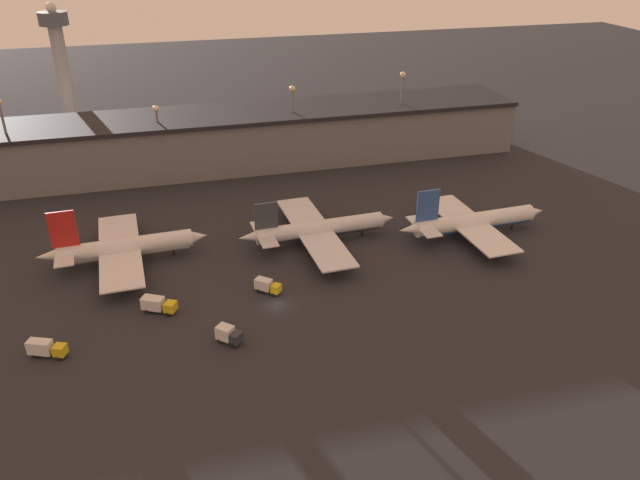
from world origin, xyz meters
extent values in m
plane|color=#26262B|center=(0.00, 0.00, 0.00)|extent=(600.00, 600.00, 0.00)
cube|color=slate|center=(0.00, 79.66, 7.57)|extent=(181.67, 22.39, 15.14)
cube|color=black|center=(0.00, 79.66, 15.74)|extent=(181.67, 24.39, 1.20)
cylinder|color=silver|center=(-28.10, 25.67, 3.74)|extent=(28.47, 5.30, 3.94)
cylinder|color=silver|center=(-28.10, 25.67, 3.05)|extent=(27.02, 4.64, 3.35)
cone|color=silver|center=(-12.78, 26.41, 3.74)|extent=(4.90, 3.96, 3.74)
cone|color=silver|center=(-43.62, 24.92, 4.04)|extent=(6.06, 3.63, 3.35)
cube|color=red|center=(-39.98, 25.10, 9.75)|extent=(5.53, 0.66, 8.07)
cube|color=silver|center=(-40.54, 25.07, 4.33)|extent=(4.55, 12.92, 0.24)
cube|color=silver|center=(-29.52, 25.60, 3.25)|extent=(10.36, 35.78, 0.36)
cylinder|color=gray|center=(-29.14, 35.54, 1.92)|extent=(4.43, 2.37, 2.17)
cylinder|color=gray|center=(-28.19, 15.74, 1.92)|extent=(4.43, 2.37, 2.17)
cylinder|color=black|center=(-18.20, 26.15, 0.89)|extent=(0.50, 0.50, 1.77)
cylinder|color=black|center=(-29.59, 27.17, 0.89)|extent=(0.50, 0.50, 1.77)
cylinder|color=black|center=(-29.44, 24.03, 0.89)|extent=(0.50, 0.50, 1.77)
cylinder|color=silver|center=(15.23, 23.73, 3.56)|extent=(30.34, 5.20, 3.75)
cylinder|color=#333842|center=(15.23, 23.73, 2.91)|extent=(28.81, 4.57, 3.19)
cone|color=silver|center=(31.43, 24.52, 3.56)|extent=(4.67, 3.78, 3.56)
cone|color=silver|center=(-1.16, 22.94, 3.84)|extent=(5.77, 3.46, 3.19)
cube|color=#333842|center=(2.56, 23.12, 8.53)|extent=(5.26, 0.65, 6.18)
cube|color=silver|center=(1.96, 23.09, 4.13)|extent=(4.40, 13.75, 0.24)
cube|color=silver|center=(13.72, 23.66, 3.09)|extent=(10.06, 38.08, 0.36)
cylinder|color=gray|center=(14.12, 34.26, 1.81)|extent=(4.22, 2.26, 2.06)
cylinder|color=gray|center=(15.13, 13.15, 1.81)|extent=(4.22, 2.26, 2.06)
cylinder|color=black|center=(25.78, 24.24, 0.84)|extent=(0.50, 0.50, 1.69)
cylinder|color=black|center=(13.65, 25.16, 0.84)|extent=(0.50, 0.50, 1.69)
cylinder|color=black|center=(13.79, 22.16, 0.84)|extent=(0.50, 0.50, 1.69)
cylinder|color=white|center=(51.45, 17.68, 3.73)|extent=(30.52, 5.38, 3.92)
cylinder|color=#2D519E|center=(51.45, 17.68, 3.04)|extent=(28.98, 4.72, 3.34)
cone|color=white|center=(67.79, 18.47, 3.73)|extent=(4.88, 3.95, 3.73)
cone|color=white|center=(34.91, 16.88, 4.02)|extent=(6.04, 3.62, 3.34)
cube|color=#2D519E|center=(38.71, 17.07, 9.41)|extent=(5.51, 0.66, 7.45)
cube|color=white|center=(38.11, 17.04, 4.32)|extent=(4.48, 11.79, 0.24)
cube|color=white|center=(49.94, 17.61, 3.24)|extent=(10.18, 32.65, 0.36)
cylinder|color=gray|center=(50.41, 26.68, 1.91)|extent=(4.42, 2.36, 2.16)
cylinder|color=gray|center=(51.28, 8.63, 1.91)|extent=(4.42, 2.36, 2.16)
cylinder|color=black|center=(62.07, 18.19, 0.88)|extent=(0.50, 0.50, 1.77)
cylinder|color=black|center=(49.86, 19.18, 0.88)|extent=(0.50, 0.50, 1.77)
cylinder|color=black|center=(50.01, 16.04, 0.88)|extent=(0.50, 0.50, 1.77)
cube|color=gold|center=(-20.11, 2.45, 1.60)|extent=(2.86, 2.98, 1.76)
cube|color=silver|center=(-23.27, 4.16, 1.89)|extent=(4.73, 4.00, 2.35)
cylinder|color=black|center=(-19.87, 3.30, 0.45)|extent=(1.07, 0.94, 0.90)
cylinder|color=black|center=(-20.69, 1.78, 0.45)|extent=(1.07, 0.94, 0.90)
cylinder|color=black|center=(-23.62, 5.33, 0.45)|extent=(1.07, 0.94, 0.90)
cylinder|color=black|center=(-24.44, 3.80, 0.45)|extent=(1.07, 0.94, 0.90)
cube|color=gold|center=(-39.13, -6.31, 1.63)|extent=(2.61, 2.62, 1.82)
cube|color=silver|center=(-42.43, -4.92, 1.93)|extent=(4.57, 3.44, 2.43)
cylinder|color=black|center=(-39.02, -5.54, 0.45)|extent=(1.02, 0.81, 0.90)
cylinder|color=black|center=(-39.60, -6.92, 0.45)|extent=(1.02, 0.81, 0.90)
cylinder|color=black|center=(-42.93, -3.89, 0.45)|extent=(1.02, 0.81, 0.90)
cylinder|color=black|center=(-43.52, -5.28, 0.45)|extent=(1.02, 0.81, 0.90)
cube|color=gold|center=(0.69, 3.74, 1.52)|extent=(2.53, 2.57, 1.60)
cube|color=silver|center=(-1.49, 5.65, 1.79)|extent=(3.82, 3.70, 2.14)
cylinder|color=black|center=(1.06, 4.41, 0.45)|extent=(1.01, 0.97, 0.90)
cylinder|color=black|center=(0.07, 3.28, 0.45)|extent=(1.01, 0.97, 0.90)
cylinder|color=black|center=(-1.52, 6.68, 0.45)|extent=(1.01, 0.97, 0.90)
cylinder|color=black|center=(-2.51, 5.55, 0.45)|extent=(1.01, 0.97, 0.90)
cube|color=#282D38|center=(-9.32, -10.71, 1.63)|extent=(2.56, 2.60, 1.82)
cube|color=silver|center=(-11.14, -9.01, 1.94)|extent=(3.64, 3.61, 2.43)
cylinder|color=black|center=(-8.84, -9.99, 0.45)|extent=(1.04, 1.03, 0.90)
cylinder|color=black|center=(-10.00, -11.23, 0.45)|extent=(1.04, 1.03, 0.90)
cylinder|color=black|center=(-11.00, -7.98, 0.45)|extent=(1.04, 1.03, 0.90)
cylinder|color=black|center=(-12.16, -9.23, 0.45)|extent=(1.04, 1.03, 0.90)
cylinder|color=slate|center=(-57.53, 75.45, 12.06)|extent=(0.70, 0.70, 24.13)
cylinder|color=slate|center=(-18.20, 75.45, 9.77)|extent=(0.70, 0.70, 19.54)
sphere|color=beige|center=(-18.20, 75.45, 20.14)|extent=(1.80, 1.80, 1.80)
cylinder|color=slate|center=(20.75, 75.45, 11.32)|extent=(0.70, 0.70, 22.64)
sphere|color=beige|center=(20.75, 75.45, 23.24)|extent=(1.80, 1.80, 1.80)
cylinder|color=slate|center=(54.95, 75.45, 12.33)|extent=(0.70, 0.70, 24.66)
sphere|color=beige|center=(54.95, 75.45, 25.26)|extent=(1.80, 1.80, 1.80)
cylinder|color=#99999E|center=(-45.78, 117.81, 18.66)|extent=(4.40, 4.40, 37.32)
cylinder|color=#4C515B|center=(-45.78, 117.81, 39.32)|extent=(9.00, 9.00, 4.00)
sphere|color=silver|center=(-45.78, 117.81, 42.52)|extent=(3.20, 3.20, 3.20)
camera|label=1|loc=(-18.37, -100.92, 67.70)|focal=35.00mm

